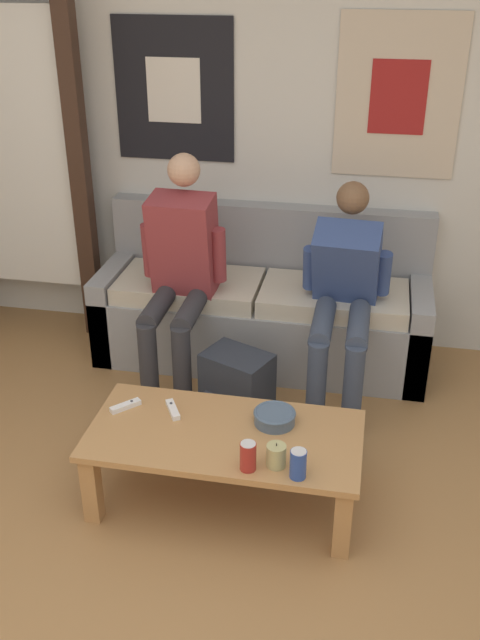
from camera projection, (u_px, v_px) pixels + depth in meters
wall_back at (299, 133)px, 4.04m from camera, size 10.00×0.07×2.55m
door_frame at (5, 142)px, 4.17m from camera, size 1.00×0.10×2.15m
couch at (263, 310)px, 4.23m from camera, size 1.92×0.66×0.87m
coffee_table at (225, 444)px, 3.07m from camera, size 1.17×0.57×0.36m
person_seated_adult at (179, 269)px, 3.81m from camera, size 0.47×0.79×1.27m
person_seated_teen at (344, 292)px, 3.70m from camera, size 0.47×0.93×1.13m
backpack at (236, 389)px, 3.67m from camera, size 0.40×0.35×0.39m
ceramic_bowl at (275, 416)px, 3.09m from camera, size 0.19×0.19×0.06m
pillar_candle at (276, 456)px, 2.83m from camera, size 0.08×0.08×0.11m
drink_can_blue at (298, 464)px, 2.76m from camera, size 0.07×0.07×0.12m
drink_can_red at (248, 456)px, 2.80m from camera, size 0.07×0.07×0.12m
game_controller_near_left at (126, 406)px, 3.20m from camera, size 0.12×0.13×0.03m
game_controller_near_right at (173, 410)px, 3.18m from camera, size 0.10×0.14×0.03m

